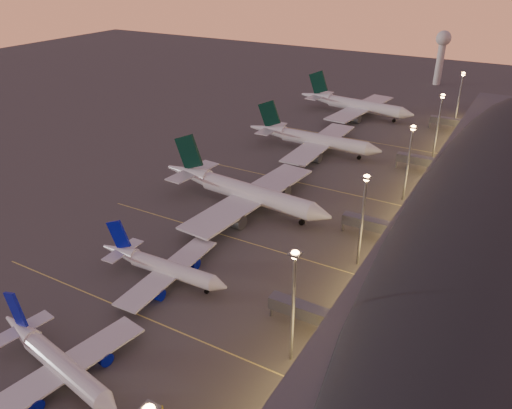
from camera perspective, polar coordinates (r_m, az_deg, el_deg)
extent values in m
plane|color=#43413E|center=(122.44, -11.58, -11.01)|extent=(700.00, 700.00, 0.00)
cylinder|color=silver|center=(105.65, -20.90, -17.15)|extent=(24.00, 7.95, 4.03)
cone|color=silver|center=(96.75, -16.38, -21.27)|extent=(4.44, 4.61, 4.03)
cone|color=silver|center=(117.78, -25.38, -12.65)|extent=(11.21, 5.77, 4.03)
cube|color=silver|center=(106.90, -21.17, -17.12)|extent=(12.47, 34.59, 0.44)
cylinder|color=#050D93|center=(109.70, -17.42, -16.04)|extent=(5.77, 3.88, 3.02)
cylinder|color=#050D93|center=(105.36, -24.45, -19.68)|extent=(5.77, 3.88, 3.02)
cube|color=#050D93|center=(114.35, -25.77, -10.73)|extent=(7.37, 1.84, 8.74)
cube|color=silver|center=(116.44, -25.14, -12.71)|extent=(5.81, 12.68, 0.28)
cylinder|color=black|center=(101.11, -17.50, -21.17)|extent=(0.37, 0.37, 1.59)
cylinder|color=black|center=(101.28, -17.48, -21.26)|extent=(1.23, 0.88, 1.13)
cylinder|color=black|center=(109.67, -19.90, -17.04)|extent=(0.37, 0.37, 1.59)
cylinder|color=black|center=(109.83, -19.88, -17.13)|extent=(1.23, 0.88, 1.13)
cylinder|color=black|center=(108.06, -22.53, -18.40)|extent=(0.37, 0.37, 1.59)
cylinder|color=black|center=(108.21, -22.50, -18.48)|extent=(1.23, 0.88, 1.13)
cylinder|color=silver|center=(126.58, -9.50, -7.40)|extent=(23.71, 4.76, 4.02)
cone|color=silver|center=(119.92, -4.18, -9.21)|extent=(3.93, 4.14, 4.02)
cone|color=silver|center=(136.13, -15.33, -5.15)|extent=(10.78, 4.35, 4.02)
cube|color=silver|center=(127.58, -9.89, -7.51)|extent=(7.92, 34.03, 0.44)
cylinder|color=#050D93|center=(132.79, -7.65, -6.53)|extent=(5.42, 3.18, 3.01)
cylinder|color=#050D93|center=(123.33, -11.66, -9.81)|extent=(5.42, 3.18, 3.01)
cube|color=#050D93|center=(133.20, -15.43, -3.31)|extent=(7.37, 0.84, 8.71)
cube|color=silver|center=(135.03, -14.95, -5.08)|extent=(4.19, 12.29, 0.28)
cylinder|color=black|center=(123.29, -5.66, -9.76)|extent=(0.33, 0.33, 1.59)
cylinder|color=black|center=(123.42, -5.65, -9.84)|extent=(1.15, 0.74, 1.12)
cylinder|color=black|center=(130.95, -9.35, -7.58)|extent=(0.33, 0.33, 1.59)
cylinder|color=black|center=(131.08, -9.34, -7.66)|extent=(1.15, 0.74, 1.12)
cylinder|color=black|center=(127.41, -10.86, -8.81)|extent=(0.33, 0.33, 1.59)
cylinder|color=black|center=(127.54, -10.85, -8.89)|extent=(1.15, 0.74, 1.12)
cylinder|color=silver|center=(158.02, 0.08, 1.08)|extent=(40.17, 9.47, 6.02)
cone|color=silver|center=(147.49, 7.47, -1.15)|extent=(6.92, 6.55, 6.02)
cone|color=silver|center=(174.33, -7.76, 3.64)|extent=(18.43, 7.56, 6.02)
cube|color=silver|center=(159.47, -0.49, 0.91)|extent=(16.59, 58.95, 0.66)
cylinder|color=#5B5E63|center=(169.31, 2.37, 1.73)|extent=(9.34, 5.28, 4.51)
cylinder|color=#5B5E63|center=(150.58, -2.90, -1.65)|extent=(9.34, 5.28, 4.51)
cube|color=black|center=(170.88, -7.69, 5.98)|extent=(11.90, 1.94, 13.35)
cube|color=silver|center=(172.61, -7.24, 3.76)|extent=(8.22, 21.42, 0.42)
cylinder|color=black|center=(152.09, 5.26, -1.91)|extent=(0.52, 0.52, 2.41)
cylinder|color=black|center=(152.26, 5.25, -2.03)|extent=(1.77, 1.20, 1.68)
cylinder|color=black|center=(164.62, 0.00, 0.56)|extent=(0.52, 0.52, 2.41)
cylinder|color=black|center=(164.78, 0.00, 0.45)|extent=(1.77, 1.20, 1.68)
cylinder|color=black|center=(158.52, -1.74, -0.55)|extent=(0.52, 0.52, 2.41)
cylinder|color=black|center=(158.68, -1.74, -0.66)|extent=(1.77, 1.20, 1.68)
cylinder|color=silver|center=(208.20, 7.79, 7.18)|extent=(36.56, 5.58, 5.53)
cone|color=silver|center=(201.82, 13.38, 6.05)|extent=(5.90, 5.54, 5.53)
cone|color=silver|center=(218.59, 1.32, 8.57)|extent=(16.51, 5.55, 5.53)
cube|color=silver|center=(209.14, 7.33, 7.02)|extent=(10.69, 53.44, 0.61)
cylinder|color=#5B5E63|center=(219.69, 8.80, 7.38)|extent=(8.26, 4.16, 4.15)
cylinder|color=#5B5E63|center=(199.18, 6.27, 5.48)|extent=(8.26, 4.16, 4.15)
cube|color=black|center=(216.10, 1.53, 10.33)|extent=(10.90, 0.84, 12.27)
cube|color=silver|center=(217.44, 1.79, 8.69)|extent=(5.92, 19.24, 0.39)
cylinder|color=black|center=(204.73, 11.70, 5.36)|extent=(0.44, 0.44, 2.21)
cylinder|color=black|center=(204.85, 11.69, 5.28)|extent=(1.55, 0.97, 1.55)
cylinder|color=black|center=(213.91, 7.40, 6.64)|extent=(0.44, 0.44, 2.21)
cylinder|color=black|center=(214.02, 7.39, 6.56)|extent=(1.55, 0.97, 1.55)
cylinder|color=black|center=(207.19, 6.56, 6.01)|extent=(0.44, 0.44, 2.21)
cylinder|color=black|center=(207.31, 6.55, 5.93)|extent=(1.55, 0.97, 1.55)
cylinder|color=silver|center=(260.80, 12.29, 10.90)|extent=(38.98, 10.28, 5.83)
cone|color=silver|center=(252.85, 16.92, 9.86)|extent=(6.86, 6.51, 5.83)
cone|color=silver|center=(272.82, 6.89, 12.16)|extent=(17.97, 7.82, 5.83)
cube|color=silver|center=(261.81, 11.89, 10.76)|extent=(17.68, 57.28, 0.64)
cylinder|color=#5B5E63|center=(272.79, 13.24, 10.84)|extent=(9.16, 5.36, 4.37)
cylinder|color=#5B5E63|center=(251.03, 10.86, 9.70)|extent=(9.16, 5.36, 4.37)
cube|color=black|center=(270.62, 7.14, 13.67)|extent=(11.52, 2.21, 12.94)
cube|color=silver|center=(271.59, 7.30, 12.26)|extent=(8.54, 20.88, 0.41)
cylinder|color=black|center=(256.01, 15.50, 9.29)|extent=(0.52, 0.52, 2.33)
cylinder|color=black|center=(256.11, 15.49, 9.21)|extent=(1.74, 1.20, 1.63)
cylinder|color=black|center=(266.71, 11.97, 10.36)|extent=(0.52, 0.52, 2.33)
cylinder|color=black|center=(266.80, 11.97, 10.29)|extent=(1.74, 1.20, 1.63)
cylinder|color=black|center=(259.58, 11.18, 9.99)|extent=(0.52, 0.52, 2.33)
cylinder|color=black|center=(259.67, 11.17, 9.91)|extent=(1.74, 1.20, 1.63)
cube|color=#4B4B50|center=(158.03, 24.59, -1.30)|extent=(40.00, 255.00, 12.00)
ellipsoid|color=black|center=(155.54, 25.00, 0.65)|extent=(39.00, 253.00, 10.92)
cube|color=#FEC154|center=(160.49, 17.48, 0.02)|extent=(0.40, 244.80, 8.00)
cube|color=#5B5E63|center=(111.27, 5.46, -11.97)|extent=(16.00, 3.20, 3.00)
cylinder|color=slate|center=(115.38, 1.73, -11.67)|extent=(0.70, 0.70, 4.40)
cube|color=#5B5E63|center=(147.01, 12.87, -2.14)|extent=(16.00, 3.20, 3.00)
cylinder|color=slate|center=(150.15, 9.90, -2.20)|extent=(0.70, 0.70, 4.40)
cube|color=#5B5E63|center=(197.79, 18.06, 4.86)|extent=(16.00, 3.20, 3.00)
cylinder|color=slate|center=(200.13, 15.75, 4.73)|extent=(0.70, 0.70, 4.40)
cube|color=#5B5E63|center=(250.30, 21.08, 8.88)|extent=(16.00, 3.20, 3.00)
cylinder|color=slate|center=(252.15, 19.21, 8.76)|extent=(0.70, 0.70, 4.40)
cylinder|color=slate|center=(98.50, 4.23, -11.88)|extent=(0.70, 0.70, 25.00)
cube|color=slate|center=(91.12, 4.50, -5.63)|extent=(2.20, 2.20, 0.50)
sphere|color=#FFA74F|center=(91.23, 4.49, -5.74)|extent=(1.80, 1.80, 1.80)
cylinder|color=slate|center=(130.03, 12.00, -2.05)|extent=(0.70, 0.70, 25.00)
cube|color=slate|center=(124.54, 12.54, 3.08)|extent=(2.20, 2.20, 0.50)
sphere|color=#FFA74F|center=(124.62, 12.53, 2.99)|extent=(1.80, 1.80, 1.80)
cylinder|color=slate|center=(169.82, 16.96, 4.36)|extent=(0.70, 0.70, 25.00)
cube|color=slate|center=(165.65, 17.54, 8.42)|extent=(2.20, 2.20, 0.50)
sphere|color=#FFA74F|center=(165.71, 17.53, 8.36)|extent=(1.80, 1.80, 1.80)
cylinder|color=slate|center=(211.71, 20.04, 8.28)|extent=(0.70, 0.70, 25.00)
cube|color=slate|center=(208.38, 20.59, 11.58)|extent=(2.20, 2.20, 0.50)
sphere|color=#FFA74F|center=(208.43, 20.58, 11.53)|extent=(1.80, 1.80, 1.80)
cylinder|color=slate|center=(254.66, 22.12, 10.88)|extent=(0.70, 0.70, 25.00)
cube|color=slate|center=(251.90, 22.62, 13.64)|extent=(2.20, 2.20, 0.50)
sphere|color=#FFA74F|center=(251.94, 22.61, 13.60)|extent=(1.80, 1.80, 1.80)
cylinder|color=silver|center=(340.61, 20.24, 14.89)|extent=(4.40, 4.40, 26.00)
sphere|color=silver|center=(338.26, 20.66, 17.36)|extent=(9.00, 9.00, 9.00)
cube|color=#D8C659|center=(119.64, -13.15, -12.22)|extent=(90.00, 0.36, 0.00)
cube|color=#D8C659|center=(145.33, -2.65, -3.83)|extent=(90.00, 0.36, 0.00)
cube|color=#D8C659|center=(180.56, 4.98, 2.50)|extent=(90.00, 0.36, 0.00)
cube|color=#D8C659|center=(228.33, 10.95, 7.39)|extent=(90.00, 0.36, 0.00)
cube|color=#5B5E63|center=(99.28, -12.44, -21.83)|extent=(1.72, 1.65, 0.80)
cylinder|color=black|center=(98.97, -10.71, -21.97)|extent=(0.47, 0.30, 0.44)
cylinder|color=black|center=(99.55, -11.74, -21.72)|extent=(0.47, 0.30, 0.44)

